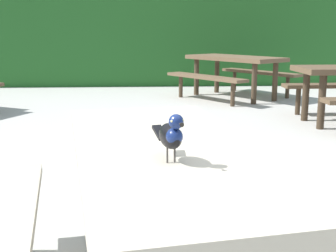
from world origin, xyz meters
TOP-DOWN VIEW (x-y plane):
  - hedge_wall at (0.00, 9.34)m, footprint 28.00×2.28m
  - picnic_table_foreground at (-0.31, 0.25)m, footprint 1.95×1.97m
  - bird_grackle at (-0.31, -0.03)m, footprint 0.12×0.28m
  - picnic_table_far_centre at (1.21, 6.48)m, footprint 2.36×2.37m

SIDE VIEW (x-z plane):
  - picnic_table_foreground at x=-0.31m, z-range 0.19..0.93m
  - picnic_table_far_centre at x=1.21m, z-range 0.19..0.93m
  - bird_grackle at x=-0.31m, z-range 0.75..0.94m
  - hedge_wall at x=0.00m, z-range 0.00..2.11m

